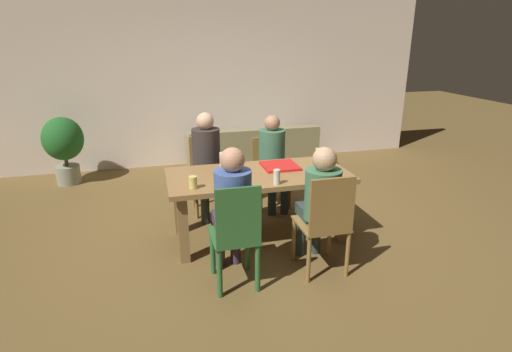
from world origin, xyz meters
TOP-DOWN VIEW (x-y plane):
  - ground_plane at (0.00, 0.00)m, footprint 20.00×20.00m
  - back_wall at (0.00, 2.94)m, footprint 7.20×0.12m
  - dining_table at (0.00, 0.00)m, footprint 1.88×0.88m
  - chair_0 at (0.39, -0.86)m, footprint 0.43×0.44m
  - person_0 at (0.39, -0.71)m, footprint 0.32×0.50m
  - chair_1 at (-0.43, -0.88)m, footprint 0.39×0.44m
  - person_1 at (-0.43, -0.73)m, footprint 0.31×0.53m
  - chair_2 at (-0.43, 0.89)m, footprint 0.39×0.40m
  - person_2 at (-0.43, 0.75)m, footprint 0.33×0.54m
  - chair_3 at (0.39, 0.89)m, footprint 0.44×0.41m
  - person_3 at (0.39, 0.76)m, footprint 0.33×0.51m
  - pizza_box_0 at (0.28, 0.14)m, footprint 0.37×0.37m
  - plate_0 at (0.76, -0.00)m, footprint 0.23×0.23m
  - plate_1 at (-0.21, 0.04)m, footprint 0.21×0.21m
  - drinking_glass_0 at (-0.70, -0.27)m, footprint 0.08×0.08m
  - drinking_glass_1 at (0.09, -0.36)m, footprint 0.07×0.07m
  - drinking_glass_2 at (0.78, 0.28)m, footprint 0.07×0.07m
  - drinking_glass_3 at (-0.31, 0.36)m, footprint 0.06×0.06m
  - couch at (0.50, 2.26)m, footprint 2.03×0.77m
  - potted_plant at (-2.28, 2.35)m, footprint 0.57×0.57m

SIDE VIEW (x-z plane):
  - ground_plane at x=0.00m, z-range 0.00..0.00m
  - couch at x=0.50m, z-range -0.09..0.65m
  - chair_3 at x=0.39m, z-range 0.04..0.90m
  - chair_2 at x=-0.43m, z-range 0.03..0.96m
  - chair_1 at x=-0.43m, z-range 0.02..0.99m
  - chair_0 at x=0.39m, z-range 0.05..1.03m
  - potted_plant at x=-2.28m, z-range 0.11..1.10m
  - dining_table at x=0.00m, z-range 0.26..0.99m
  - person_3 at x=0.39m, z-range 0.10..1.28m
  - person_0 at x=0.39m, z-range 0.11..1.29m
  - person_1 at x=-0.43m, z-range 0.10..1.34m
  - person_2 at x=-0.43m, z-range 0.10..1.35m
  - plate_1 at x=-0.21m, z-range 0.73..0.74m
  - plate_0 at x=0.76m, z-range 0.73..0.75m
  - pizza_box_0 at x=0.28m, z-range 0.73..0.76m
  - drinking_glass_0 at x=-0.70m, z-range 0.73..0.85m
  - drinking_glass_2 at x=0.78m, z-range 0.73..0.87m
  - drinking_glass_1 at x=0.09m, z-range 0.73..0.88m
  - drinking_glass_3 at x=-0.31m, z-range 0.73..0.88m
  - back_wall at x=0.00m, z-range 0.00..2.82m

